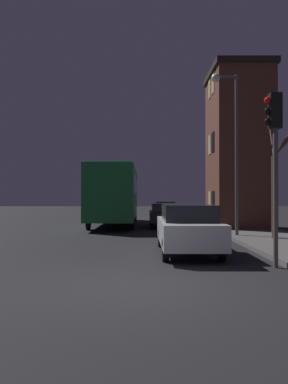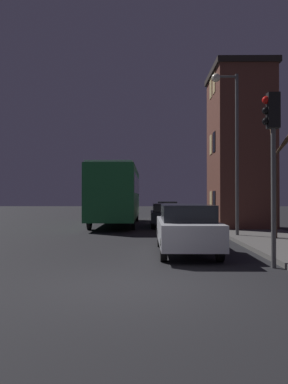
% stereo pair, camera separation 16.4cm
% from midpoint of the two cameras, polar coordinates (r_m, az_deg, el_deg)
% --- Properties ---
extents(ground_plane, '(120.00, 120.00, 0.00)m').
position_cam_midpoint_polar(ground_plane, '(7.77, -0.10, -14.12)').
color(ground_plane, black).
extents(brick_building, '(3.21, 4.42, 8.72)m').
position_cam_midpoint_polar(brick_building, '(21.64, 14.55, 6.59)').
color(brick_building, brown).
rests_on(brick_building, sidewalk).
extents(streetlamp, '(1.15, 0.37, 6.96)m').
position_cam_midpoint_polar(streetlamp, '(16.72, 13.41, 8.96)').
color(streetlamp, '#4C4C4C').
rests_on(streetlamp, sidewalk).
extents(traffic_light, '(0.43, 0.24, 4.43)m').
position_cam_midpoint_polar(traffic_light, '(10.09, 19.37, 7.14)').
color(traffic_light, '#4C4C4C').
rests_on(traffic_light, ground).
extents(bare_tree, '(1.26, 1.97, 4.57)m').
position_cam_midpoint_polar(bare_tree, '(15.74, 19.76, 0.97)').
color(bare_tree, '#473323').
rests_on(bare_tree, sidewalk).
extents(bus, '(2.57, 10.53, 3.61)m').
position_cam_midpoint_polar(bus, '(23.60, -3.98, 0.17)').
color(bus, '#1E6B33').
rests_on(bus, ground).
extents(car_near_lane, '(1.73, 4.64, 1.55)m').
position_cam_midpoint_polar(car_near_lane, '(11.95, 6.85, -5.40)').
color(car_near_lane, '#B7BABF').
rests_on(car_near_lane, ground).
extents(car_mid_lane, '(1.83, 3.94, 1.38)m').
position_cam_midpoint_polar(car_mid_lane, '(22.09, 3.68, -3.41)').
color(car_mid_lane, black).
rests_on(car_mid_lane, ground).
extents(car_far_lane, '(1.70, 4.69, 1.39)m').
position_cam_midpoint_polar(car_far_lane, '(30.64, 3.64, -2.68)').
color(car_far_lane, beige).
rests_on(car_far_lane, ground).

